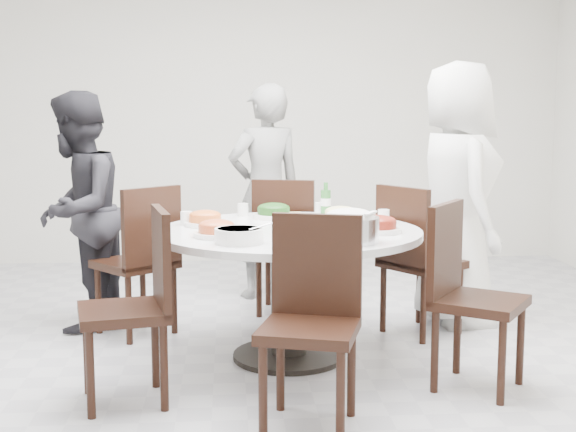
{
  "coord_description": "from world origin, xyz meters",
  "views": [
    {
      "loc": [
        -0.08,
        -4.38,
        1.45
      ],
      "look_at": [
        0.26,
        0.11,
        0.82
      ],
      "focal_mm": 50.0,
      "sensor_mm": 36.0,
      "label": 1
    }
  ],
  "objects": [
    {
      "name": "dish_orange",
      "position": [
        -0.21,
        0.23,
        0.78
      ],
      "size": [
        0.24,
        0.24,
        0.06
      ],
      "primitive_type": "cylinder",
      "color": "white",
      "rests_on": "dining_table"
    },
    {
      "name": "diner_right",
      "position": [
        1.42,
        0.75,
        0.86
      ],
      "size": [
        0.62,
        0.89,
        1.73
      ],
      "primitive_type": "imported",
      "rotation": [
        0.0,
        0.0,
        1.66
      ],
      "color": "silver",
      "rests_on": "floor"
    },
    {
      "name": "chair_s",
      "position": [
        0.27,
        -0.93,
        0.47
      ],
      "size": [
        0.52,
        0.52,
        0.95
      ],
      "primitive_type": "cube",
      "rotation": [
        0.0,
        0.0,
        5.99
      ],
      "color": "black",
      "rests_on": "floor"
    },
    {
      "name": "wall_front",
      "position": [
        0.0,
        -3.0,
        1.4
      ],
      "size": [
        6.0,
        0.01,
        2.8
      ],
      "primitive_type": "cube",
      "color": "silver",
      "rests_on": "ground"
    },
    {
      "name": "dish_pale",
      "position": [
        0.59,
        0.34,
        0.78
      ],
      "size": [
        0.25,
        0.25,
        0.07
      ],
      "primitive_type": "cylinder",
      "color": "white",
      "rests_on": "dining_table"
    },
    {
      "name": "chair_sw",
      "position": [
        -0.59,
        -0.56,
        0.47
      ],
      "size": [
        0.5,
        0.5,
        0.95
      ],
      "primitive_type": "cube",
      "rotation": [
        0.0,
        0.0,
        4.92
      ],
      "color": "black",
      "rests_on": "floor"
    },
    {
      "name": "wall_back",
      "position": [
        0.0,
        3.0,
        1.4
      ],
      "size": [
        6.0,
        0.01,
        2.8
      ],
      "primitive_type": "cube",
      "color": "silver",
      "rests_on": "ground"
    },
    {
      "name": "diner_middle",
      "position": [
        0.2,
        1.57,
        0.8
      ],
      "size": [
        0.68,
        0.56,
        1.6
      ],
      "primitive_type": "imported",
      "rotation": [
        0.0,
        0.0,
        3.49
      ],
      "color": "black",
      "rests_on": "floor"
    },
    {
      "name": "dining_table",
      "position": [
        0.26,
        0.06,
        0.38
      ],
      "size": [
        1.5,
        1.5,
        0.75
      ],
      "primitive_type": "cylinder",
      "color": "white",
      "rests_on": "floor"
    },
    {
      "name": "dish_redbrown",
      "position": [
        0.74,
        -0.08,
        0.78
      ],
      "size": [
        0.26,
        0.26,
        0.07
      ],
      "primitive_type": "cylinder",
      "color": "white",
      "rests_on": "dining_table"
    },
    {
      "name": "dish_tofu",
      "position": [
        -0.14,
        -0.16,
        0.78
      ],
      "size": [
        0.25,
        0.25,
        0.06
      ],
      "primitive_type": "cylinder",
      "color": "white",
      "rests_on": "dining_table"
    },
    {
      "name": "chair_nw",
      "position": [
        -0.67,
        0.64,
        0.47
      ],
      "size": [
        0.59,
        0.59,
        0.95
      ],
      "primitive_type": "cube",
      "rotation": [
        0.0,
        0.0,
        3.85
      ],
      "color": "black",
      "rests_on": "floor"
    },
    {
      "name": "soup_bowl",
      "position": [
        -0.03,
        -0.36,
        0.79
      ],
      "size": [
        0.25,
        0.25,
        0.08
      ],
      "primitive_type": "cylinder",
      "color": "white",
      "rests_on": "dining_table"
    },
    {
      "name": "chair_ne",
      "position": [
        1.14,
        0.51,
        0.47
      ],
      "size": [
        0.58,
        0.58,
        0.95
      ],
      "primitive_type": "cube",
      "rotation": [
        0.0,
        0.0,
        2.17
      ],
      "color": "black",
      "rests_on": "floor"
    },
    {
      "name": "dish_greens",
      "position": [
        0.2,
        0.52,
        0.78
      ],
      "size": [
        0.26,
        0.26,
        0.07
      ],
      "primitive_type": "cylinder",
      "color": "white",
      "rests_on": "dining_table"
    },
    {
      "name": "floor",
      "position": [
        0.0,
        0.0,
        0.0
      ],
      "size": [
        6.0,
        6.0,
        0.01
      ],
      "primitive_type": "cube",
      "color": "#ACABB0",
      "rests_on": "ground"
    },
    {
      "name": "chair_se",
      "position": [
        1.19,
        -0.5,
        0.47
      ],
      "size": [
        0.59,
        0.59,
        0.95
      ],
      "primitive_type": "cube",
      "rotation": [
        0.0,
        0.0,
        7.24
      ],
      "color": "black",
      "rests_on": "floor"
    },
    {
      "name": "diner_left",
      "position": [
        -1.05,
        0.81,
        0.77
      ],
      "size": [
        0.68,
        0.82,
        1.54
      ],
      "primitive_type": "imported",
      "rotation": [
        0.0,
        0.0,
        4.57
      ],
      "color": "black",
      "rests_on": "floor"
    },
    {
      "name": "chopsticks",
      "position": [
        0.29,
        0.72,
        0.76
      ],
      "size": [
        0.24,
        0.04,
        0.01
      ],
      "primitive_type": null,
      "color": "tan",
      "rests_on": "dining_table"
    },
    {
      "name": "chair_n",
      "position": [
        0.33,
        1.1,
        0.47
      ],
      "size": [
        0.51,
        0.51,
        0.95
      ],
      "primitive_type": "cube",
      "rotation": [
        0.0,
        0.0,
        2.91
      ],
      "color": "black",
      "rests_on": "floor"
    },
    {
      "name": "beverage_bottle",
      "position": [
        0.53,
        0.55,
        0.86
      ],
      "size": [
        0.06,
        0.06,
        0.22
      ],
      "primitive_type": "cylinder",
      "color": "#2C702E",
      "rests_on": "dining_table"
    },
    {
      "name": "tea_cups",
      "position": [
        0.25,
        0.72,
        0.79
      ],
      "size": [
        0.07,
        0.07,
        0.08
      ],
      "primitive_type": "cylinder",
      "color": "white",
      "rests_on": "dining_table"
    },
    {
      "name": "rice_bowl",
      "position": [
        0.54,
        -0.37,
        0.81
      ],
      "size": [
        0.3,
        0.3,
        0.13
      ],
      "primitive_type": "cylinder",
      "color": "silver",
      "rests_on": "dining_table"
    }
  ]
}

